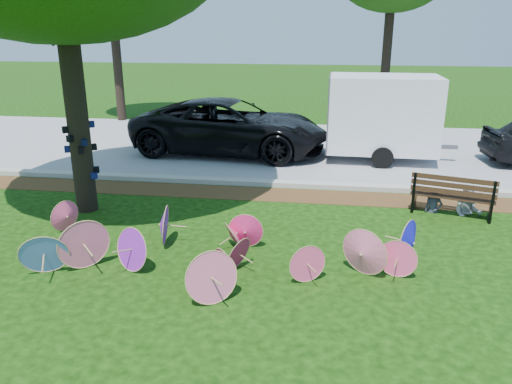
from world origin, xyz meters
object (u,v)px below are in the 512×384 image
parasol_pile (213,247)px  park_bench (453,194)px  cargo_trailer (383,114)px  black_van (231,127)px  person_right (471,187)px  person_left (435,189)px

parasol_pile → park_bench: size_ratio=4.01×
parasol_pile → cargo_trailer: size_ratio=2.22×
parasol_pile → cargo_trailer: cargo_trailer is taller
cargo_trailer → black_van: bearing=178.7°
black_van → person_right: size_ratio=5.00×
parasol_pile → black_van: (-1.17, 7.65, 0.46)m
black_van → person_left: 6.91m
parasol_pile → person_right: bearing=33.5°
park_bench → black_van: bearing=157.0°
parasol_pile → cargo_trailer: 8.25m
park_bench → person_left: person_left is taller
black_van → park_bench: 7.22m
person_right → parasol_pile: bearing=-131.3°
parasol_pile → black_van: black_van is taller
person_left → person_right: bearing=-2.1°
black_van → person_left: (5.25, -4.49, -0.31)m
parasol_pile → person_right: size_ratio=5.70×
cargo_trailer → person_right: size_ratio=2.57×
parasol_pile → person_right: 5.73m
park_bench → person_left: 0.36m
black_van → park_bench: black_van is taller
parasol_pile → person_left: size_ratio=6.57×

